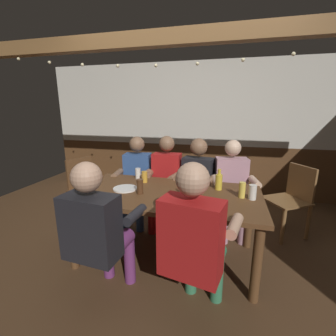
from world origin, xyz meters
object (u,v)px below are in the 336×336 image
(person_1, at_px, (165,178))
(pint_glass_2, at_px, (242,190))
(bottle_0, at_px, (219,181))
(pint_glass_4, at_px, (253,192))
(pint_glass_5, at_px, (93,179))
(person_3, at_px, (232,184))
(pint_glass_6, at_px, (144,177))
(person_2, at_px, (196,180))
(person_0, at_px, (137,176))
(dining_table, at_px, (167,201))
(person_4, at_px, (97,228))
(pint_glass_7, at_px, (140,187))
(chair_empty_near_left, at_px, (86,187))
(pint_glass_1, at_px, (78,192))
(pint_glass_3, at_px, (138,173))
(person_5, at_px, (194,239))
(bottle_1, at_px, (190,191))
(plate_0, at_px, (125,189))
(chair_empty_near_right, at_px, (291,198))
(pint_glass_0, at_px, (89,191))

(person_1, distance_m, pint_glass_2, 1.15)
(bottle_0, distance_m, pint_glass_4, 0.38)
(pint_glass_5, bearing_deg, pint_glass_2, 0.42)
(person_3, relative_size, pint_glass_6, 9.27)
(bottle_0, bearing_deg, person_2, 121.74)
(person_2, distance_m, pint_glass_2, 0.87)
(person_0, bearing_deg, pint_glass_5, 62.95)
(pint_glass_5, relative_size, pint_glass_6, 1.03)
(dining_table, height_order, person_0, person_0)
(person_4, bearing_deg, pint_glass_7, 84.04)
(person_1, distance_m, chair_empty_near_left, 1.15)
(pint_glass_1, distance_m, pint_glass_3, 0.81)
(person_5, height_order, bottle_1, person_5)
(person_1, relative_size, pint_glass_1, 8.83)
(person_5, bearing_deg, person_0, 136.53)
(pint_glass_2, relative_size, pint_glass_6, 1.18)
(person_3, bearing_deg, bottle_1, 56.36)
(pint_glass_2, relative_size, pint_glass_4, 1.08)
(dining_table, relative_size, person_5, 1.50)
(pint_glass_3, distance_m, pint_glass_4, 1.32)
(person_1, bearing_deg, bottle_1, 117.48)
(person_0, relative_size, chair_empty_near_left, 1.35)
(person_0, bearing_deg, bottle_1, 126.52)
(bottle_0, bearing_deg, pint_glass_6, 177.26)
(chair_empty_near_left, relative_size, pint_glass_7, 5.91)
(person_2, xyz_separation_m, pint_glass_6, (-0.53, -0.45, 0.14))
(pint_glass_3, distance_m, pint_glass_5, 0.52)
(pint_glass_4, bearing_deg, person_3, 104.16)
(pint_glass_5, bearing_deg, pint_glass_3, 41.02)
(person_5, xyz_separation_m, pint_glass_5, (-1.24, 0.75, 0.11))
(person_3, distance_m, person_5, 1.45)
(person_4, relative_size, bottle_0, 5.48)
(bottle_1, bearing_deg, plate_0, 166.91)
(person_5, height_order, pint_glass_3, person_5)
(pint_glass_5, height_order, pint_glass_6, pint_glass_5)
(person_1, relative_size, person_4, 1.01)
(person_5, height_order, pint_glass_5, person_5)
(person_4, bearing_deg, pint_glass_3, 99.72)
(person_4, xyz_separation_m, person_5, (0.75, -0.00, 0.02))
(chair_empty_near_right, xyz_separation_m, pint_glass_5, (-2.22, -0.84, 0.32))
(plate_0, relative_size, bottle_0, 1.15)
(plate_0, xyz_separation_m, bottle_0, (0.95, 0.24, 0.08))
(person_4, distance_m, chair_empty_near_left, 1.64)
(person_0, height_order, pint_glass_1, person_0)
(bottle_1, xyz_separation_m, pint_glass_4, (0.56, 0.20, -0.03))
(chair_empty_near_right, distance_m, pint_glass_0, 2.39)
(person_2, bearing_deg, person_1, 11.49)
(dining_table, distance_m, plate_0, 0.46)
(person_4, xyz_separation_m, pint_glass_0, (-0.31, 0.40, 0.13))
(pint_glass_5, bearing_deg, person_0, 71.02)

